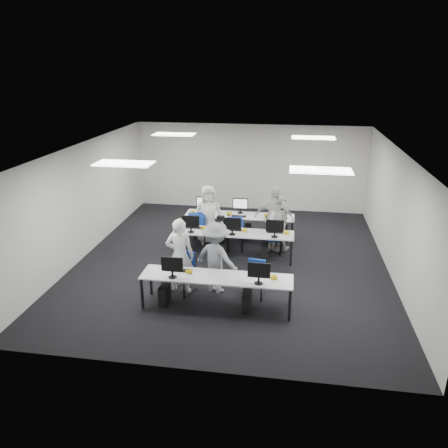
% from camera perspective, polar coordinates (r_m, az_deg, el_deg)
% --- Properties ---
extents(room, '(9.00, 9.02, 3.00)m').
position_cam_1_polar(room, '(11.13, 1.09, 2.27)').
color(room, black).
rests_on(room, ground).
extents(ceiling_panels, '(5.20, 4.60, 0.02)m').
position_cam_1_polar(ceiling_panels, '(10.76, 1.14, 9.81)').
color(ceiling_panels, white).
rests_on(ceiling_panels, room).
extents(desk_front, '(3.20, 0.70, 0.73)m').
position_cam_1_polar(desk_front, '(9.25, -0.99, -7.13)').
color(desk_front, silver).
rests_on(desk_front, ground).
extents(desk_mid, '(3.20, 0.70, 0.73)m').
position_cam_1_polar(desk_mid, '(11.59, 1.20, -1.28)').
color(desk_mid, silver).
rests_on(desk_mid, ground).
extents(desk_back, '(3.20, 0.70, 0.73)m').
position_cam_1_polar(desk_back, '(12.89, 2.03, 0.98)').
color(desk_back, silver).
rests_on(desk_back, ground).
extents(equipment_front, '(2.51, 0.41, 1.19)m').
position_cam_1_polar(equipment_front, '(9.42, -2.16, -8.84)').
color(equipment_front, '#0B2D99').
rests_on(equipment_front, desk_front).
extents(equipment_mid, '(2.91, 0.41, 1.19)m').
position_cam_1_polar(equipment_mid, '(11.72, 0.24, -2.73)').
color(equipment_mid, white).
rests_on(equipment_mid, desk_mid).
extents(equipment_back, '(2.91, 0.41, 1.19)m').
position_cam_1_polar(equipment_back, '(13.00, 2.86, -0.38)').
color(equipment_back, white).
rests_on(equipment_back, desk_back).
extents(chair_0, '(0.62, 0.64, 0.95)m').
position_cam_1_polar(chair_0, '(10.07, -5.46, -7.25)').
color(chair_0, navy).
rests_on(chair_0, ground).
extents(chair_1, '(0.46, 0.49, 0.83)m').
position_cam_1_polar(chair_1, '(9.88, 4.05, -8.03)').
color(chair_1, navy).
rests_on(chair_1, ground).
extents(chair_2, '(0.58, 0.61, 0.95)m').
position_cam_1_polar(chair_2, '(12.45, -3.58, -1.63)').
color(chair_2, navy).
rests_on(chair_2, ground).
extents(chair_3, '(0.45, 0.48, 0.85)m').
position_cam_1_polar(chair_3, '(12.24, 1.55, -2.17)').
color(chair_3, navy).
rests_on(chair_3, ground).
extents(chair_4, '(0.44, 0.48, 0.85)m').
position_cam_1_polar(chair_4, '(12.09, 6.46, -2.59)').
color(chair_4, navy).
rests_on(chair_4, ground).
extents(chair_5, '(0.50, 0.54, 0.97)m').
position_cam_1_polar(chair_5, '(12.66, -3.28, -1.22)').
color(chair_5, navy).
rests_on(chair_5, ground).
extents(chair_6, '(0.52, 0.55, 0.89)m').
position_cam_1_polar(chair_6, '(12.60, 1.29, -1.42)').
color(chair_6, navy).
rests_on(chair_6, ground).
extents(chair_7, '(0.55, 0.57, 0.84)m').
position_cam_1_polar(chair_7, '(12.44, 6.82, -1.93)').
color(chair_7, navy).
rests_on(chair_7, ground).
extents(handbag, '(0.35, 0.28, 0.25)m').
position_cam_1_polar(handbag, '(11.92, -5.63, 0.15)').
color(handbag, '#967D4D').
rests_on(handbag, desk_mid).
extents(student_0, '(0.65, 0.44, 1.76)m').
position_cam_1_polar(student_0, '(9.85, -5.77, -4.16)').
color(student_0, silver).
rests_on(student_0, ground).
extents(student_1, '(0.78, 0.61, 1.59)m').
position_cam_1_polar(student_1, '(12.16, 6.89, 0.22)').
color(student_1, silver).
rests_on(student_1, ground).
extents(student_2, '(0.96, 0.77, 1.72)m').
position_cam_1_polar(student_2, '(12.50, -2.06, 1.21)').
color(student_2, silver).
rests_on(student_2, ground).
extents(student_3, '(1.14, 0.61, 1.86)m').
position_cam_1_polar(student_3, '(12.07, 6.54, 0.74)').
color(student_3, silver).
rests_on(student_3, ground).
extents(photographer, '(1.23, 0.98, 1.67)m').
position_cam_1_polar(photographer, '(9.82, -0.99, -4.43)').
color(photographer, gray).
rests_on(photographer, ground).
extents(dslr_camera, '(0.20, 0.22, 0.10)m').
position_cam_1_polar(dslr_camera, '(9.63, -0.45, 0.76)').
color(dslr_camera, black).
rests_on(dslr_camera, photographer).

